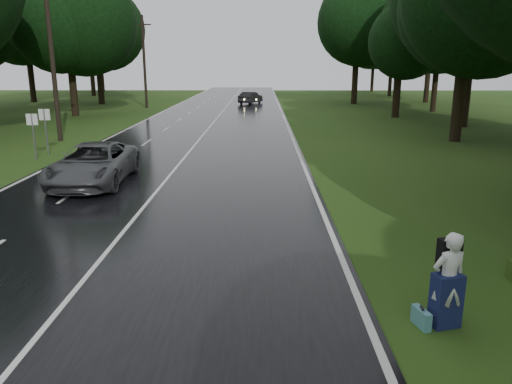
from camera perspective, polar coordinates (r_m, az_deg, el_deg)
ground at (r=10.77m, az=-20.85°, el=-11.55°), size 160.00×160.00×0.00m
road at (r=29.55m, az=-6.89°, el=5.73°), size 12.00×140.00×0.04m
lane_center at (r=29.55m, az=-6.89°, el=5.77°), size 0.12×140.00×0.01m
grey_car at (r=20.11m, az=-18.40°, el=3.14°), size 2.69×5.62×1.55m
far_car at (r=58.51m, az=-0.64°, el=10.94°), size 2.89×4.38×1.36m
hitchhiker at (r=9.44m, az=21.44°, el=-9.84°), size 0.74×0.70×1.79m
suitcase at (r=9.54m, az=18.69°, el=-13.72°), size 0.25×0.49×0.34m
utility_pole_mid at (r=32.50m, az=-21.81°, el=5.56°), size 1.80×0.28×10.52m
utility_pole_far at (r=54.61m, az=-12.60°, el=9.56°), size 1.80×0.28×9.45m
road_sign_a at (r=26.37m, az=-24.19°, el=3.40°), size 0.54×0.10×2.27m
road_sign_b at (r=27.63m, az=-23.01°, el=3.99°), size 0.57×0.10×2.37m
tree_left_e at (r=47.83m, az=-20.26°, el=8.32°), size 8.87×8.87×13.86m
tree_left_f at (r=61.13m, az=-17.51°, el=9.75°), size 9.38×9.38×14.65m
tree_right_d at (r=32.43m, az=22.11°, el=5.51°), size 9.29×9.29×14.51m
tree_right_e at (r=45.52m, az=15.89°, el=8.39°), size 7.64×7.64×11.94m
tree_right_f at (r=59.63m, az=11.31°, el=10.03°), size 10.42×10.42×16.28m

